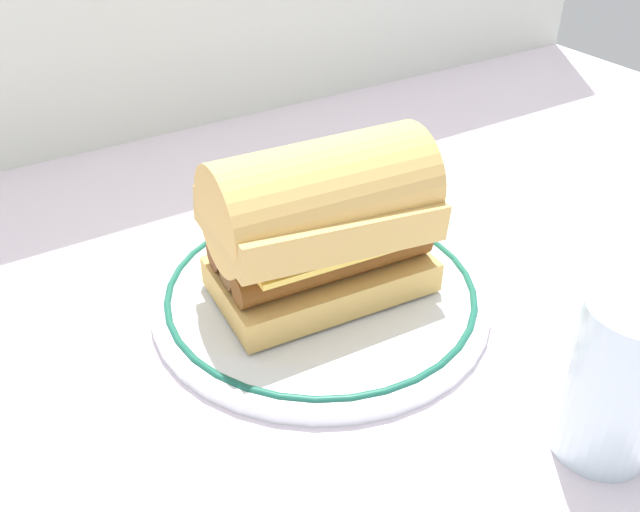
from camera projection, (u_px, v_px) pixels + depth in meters
The scene contains 4 objects.
ground_plane at pixel (294, 310), 0.58m from camera, with size 1.50×1.50×0.00m, color silver.
plate at pixel (320, 292), 0.58m from camera, with size 0.28×0.28×0.01m.
sausage_sandwich at pixel (320, 220), 0.54m from camera, with size 0.18×0.12×0.13m.
drinking_glass at pixel (613, 390), 0.43m from camera, with size 0.06×0.06×0.12m.
Camera 1 is at (-0.22, -0.39, 0.36)m, focal length 38.56 mm.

